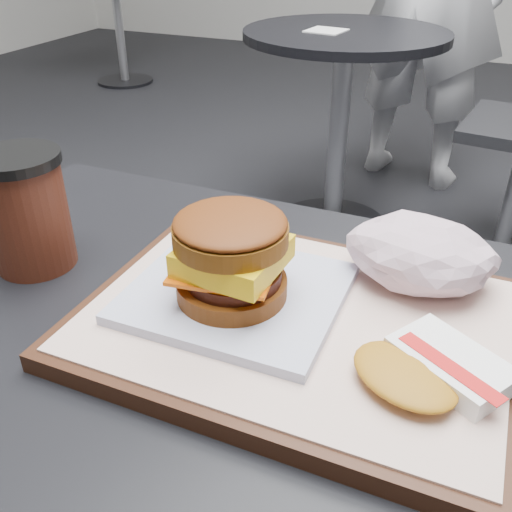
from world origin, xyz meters
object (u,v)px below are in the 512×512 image
object	(u,v)px
serving_tray	(296,323)
coffee_cup	(26,209)
crumpled_wrapper	(421,254)
neighbor_table	(342,90)
breakfast_sandwich	(233,265)
customer_table	(230,491)
hash_brown	(430,369)

from	to	relation	value
serving_tray	coffee_cup	world-z (taller)	coffee_cup
crumpled_wrapper	neighbor_table	world-z (taller)	crumpled_wrapper
neighbor_table	breakfast_sandwich	bearing A→B (deg)	-78.13
coffee_cup	neighbor_table	world-z (taller)	coffee_cup
serving_tray	crumpled_wrapper	xyz separation A→B (m)	(0.09, 0.10, 0.04)
serving_tray	neighbor_table	distance (m)	1.66
coffee_cup	crumpled_wrapper	bearing A→B (deg)	13.98
customer_table	serving_tray	world-z (taller)	serving_tray
hash_brown	coffee_cup	xyz separation A→B (m)	(-0.42, 0.04, 0.03)
customer_table	coffee_cup	distance (m)	0.36
hash_brown	neighbor_table	bearing A→B (deg)	107.56
breakfast_sandwich	crumpled_wrapper	size ratio (longest dim) A/B	1.38
breakfast_sandwich	hash_brown	distance (m)	0.19
coffee_cup	neighbor_table	distance (m)	1.62
serving_tray	crumpled_wrapper	bearing A→B (deg)	47.14
customer_table	neighbor_table	xyz separation A→B (m)	(-0.35, 1.65, -0.03)
customer_table	crumpled_wrapper	xyz separation A→B (m)	(0.13, 0.15, 0.24)
customer_table	coffee_cup	bearing A→B (deg)	167.80
crumpled_wrapper	neighbor_table	size ratio (longest dim) A/B	0.19
hash_brown	breakfast_sandwich	bearing A→B (deg)	169.79
breakfast_sandwich	neighbor_table	bearing A→B (deg)	101.87
breakfast_sandwich	coffee_cup	bearing A→B (deg)	178.75
breakfast_sandwich	neighbor_table	size ratio (longest dim) A/B	0.26
customer_table	hash_brown	world-z (taller)	hash_brown
neighbor_table	customer_table	bearing A→B (deg)	-78.02
crumpled_wrapper	hash_brown	bearing A→B (deg)	-76.55
coffee_cup	hash_brown	bearing A→B (deg)	-5.15
serving_tray	coffee_cup	size ratio (longest dim) A/B	3.03
customer_table	breakfast_sandwich	bearing A→B (deg)	105.45
customer_table	serving_tray	size ratio (longest dim) A/B	2.11
breakfast_sandwich	crumpled_wrapper	distance (m)	0.18
breakfast_sandwich	crumpled_wrapper	xyz separation A→B (m)	(0.15, 0.10, -0.01)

